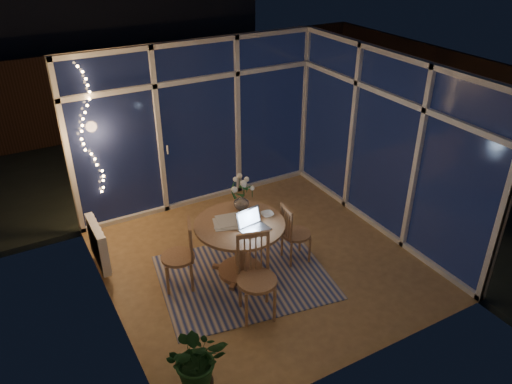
{
  "coord_description": "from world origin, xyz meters",
  "views": [
    {
      "loc": [
        -2.75,
        -4.74,
        4.12
      ],
      "look_at": [
        0.04,
        0.25,
        0.95
      ],
      "focal_mm": 35.0,
      "sensor_mm": 36.0,
      "label": 1
    }
  ],
  "objects_px": {
    "chair_right": "(296,232)",
    "potted_plant": "(198,365)",
    "chair_left": "(178,255)",
    "chair_front": "(257,279)",
    "flower_vase": "(241,202)",
    "laptop": "(255,221)",
    "dining_table": "(240,249)"
  },
  "relations": [
    {
      "from": "dining_table",
      "to": "potted_plant",
      "type": "relative_size",
      "value": 1.5
    },
    {
      "from": "chair_right",
      "to": "potted_plant",
      "type": "relative_size",
      "value": 1.15
    },
    {
      "from": "dining_table",
      "to": "chair_right",
      "type": "bearing_deg",
      "value": -7.02
    },
    {
      "from": "dining_table",
      "to": "potted_plant",
      "type": "bearing_deg",
      "value": -129.71
    },
    {
      "from": "chair_left",
      "to": "laptop",
      "type": "relative_size",
      "value": 2.74
    },
    {
      "from": "dining_table",
      "to": "flower_vase",
      "type": "relative_size",
      "value": 5.42
    },
    {
      "from": "chair_front",
      "to": "chair_left",
      "type": "bearing_deg",
      "value": 137.9
    },
    {
      "from": "laptop",
      "to": "potted_plant",
      "type": "distance_m",
      "value": 1.88
    },
    {
      "from": "dining_table",
      "to": "laptop",
      "type": "xyz_separation_m",
      "value": [
        0.09,
        -0.22,
        0.51
      ]
    },
    {
      "from": "chair_right",
      "to": "chair_front",
      "type": "height_order",
      "value": "chair_front"
    },
    {
      "from": "chair_front",
      "to": "flower_vase",
      "type": "bearing_deg",
      "value": 86.03
    },
    {
      "from": "flower_vase",
      "to": "chair_front",
      "type": "bearing_deg",
      "value": -109.03
    },
    {
      "from": "dining_table",
      "to": "chair_left",
      "type": "distance_m",
      "value": 0.8
    },
    {
      "from": "flower_vase",
      "to": "laptop",
      "type": "bearing_deg",
      "value": -100.09
    },
    {
      "from": "chair_right",
      "to": "laptop",
      "type": "bearing_deg",
      "value": 106.23
    },
    {
      "from": "laptop",
      "to": "potted_plant",
      "type": "relative_size",
      "value": 0.45
    },
    {
      "from": "chair_right",
      "to": "flower_vase",
      "type": "distance_m",
      "value": 0.85
    },
    {
      "from": "dining_table",
      "to": "flower_vase",
      "type": "bearing_deg",
      "value": 58.48
    },
    {
      "from": "potted_plant",
      "to": "flower_vase",
      "type": "bearing_deg",
      "value": 51.56
    },
    {
      "from": "dining_table",
      "to": "laptop",
      "type": "distance_m",
      "value": 0.57
    },
    {
      "from": "chair_front",
      "to": "flower_vase",
      "type": "distance_m",
      "value": 1.2
    },
    {
      "from": "chair_right",
      "to": "chair_front",
      "type": "distance_m",
      "value": 1.2
    },
    {
      "from": "laptop",
      "to": "flower_vase",
      "type": "relative_size",
      "value": 1.64
    },
    {
      "from": "chair_front",
      "to": "chair_right",
      "type": "bearing_deg",
      "value": 49.82
    },
    {
      "from": "chair_left",
      "to": "laptop",
      "type": "xyz_separation_m",
      "value": [
        0.88,
        -0.37,
        0.43
      ]
    },
    {
      "from": "dining_table",
      "to": "flower_vase",
      "type": "xyz_separation_m",
      "value": [
        0.18,
        0.3,
        0.49
      ]
    },
    {
      "from": "chair_right",
      "to": "potted_plant",
      "type": "xyz_separation_m",
      "value": [
        -2.02,
        -1.37,
        -0.06
      ]
    },
    {
      "from": "chair_right",
      "to": "laptop",
      "type": "distance_m",
      "value": 0.85
    },
    {
      "from": "chair_right",
      "to": "chair_front",
      "type": "relative_size",
      "value": 0.84
    },
    {
      "from": "chair_right",
      "to": "laptop",
      "type": "relative_size",
      "value": 2.55
    },
    {
      "from": "chair_right",
      "to": "laptop",
      "type": "height_order",
      "value": "laptop"
    },
    {
      "from": "chair_left",
      "to": "chair_front",
      "type": "distance_m",
      "value": 1.1
    }
  ]
}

